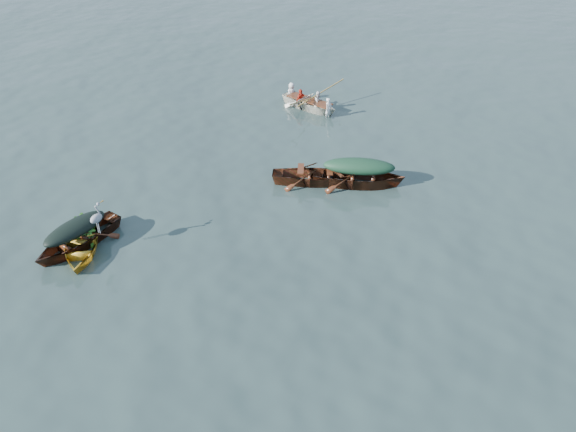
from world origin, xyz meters
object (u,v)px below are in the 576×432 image
Objects in this scene: green_tarp_boat at (358,185)px; open_wooden_boat at (315,183)px; rowed_boat at (309,109)px; dark_covered_boat at (79,246)px; yellow_dinghy at (83,251)px; heron at (97,223)px.

green_tarp_boat is 1.08× the size of open_wooden_boat.
open_wooden_boat reaches higher than rowed_boat.
rowed_boat is at bearing 88.82° from dark_covered_boat.
yellow_dinghy is 7.56m from open_wooden_boat.
heron is (-4.71, -6.74, 0.87)m from green_tarp_boat.
green_tarp_boat is at bearing 56.52° from dark_covered_boat.
open_wooden_boat is 7.09m from heron.
dark_covered_boat is at bearing -175.51° from rowed_boat.
dark_covered_boat is 0.96× the size of rowed_boat.
green_tarp_boat is at bearing -126.46° from rowed_boat.
heron is (0.66, 0.27, 0.87)m from dark_covered_boat.
heron is at bearing 119.79° from green_tarp_boat.
dark_covered_boat is at bearing 119.69° from open_wooden_boat.
heron is at bearing 5.19° from yellow_dinghy.
green_tarp_boat is (5.37, 7.01, 0.00)m from dark_covered_boat.
dark_covered_boat reaches higher than yellow_dinghy.
dark_covered_boat is 8.83m from green_tarp_boat.
heron is at bearing 123.02° from open_wooden_boat.
dark_covered_boat is 0.92× the size of open_wooden_boat.
open_wooden_boat reaches higher than yellow_dinghy.
open_wooden_boat is at bearing 20.66° from yellow_dinghy.
dark_covered_boat is at bearing 163.38° from heron.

